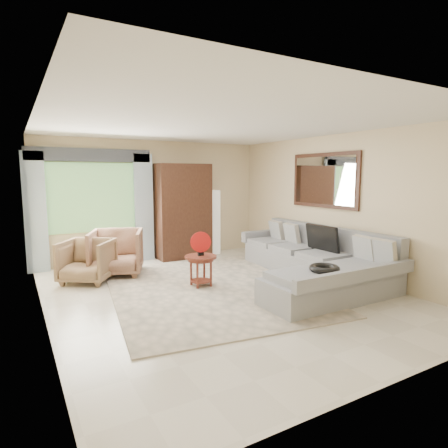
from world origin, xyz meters
TOP-DOWN VIEW (x-y plane):
  - ground at (0.00, 0.00)m, footprint 6.00×6.00m
  - area_rug at (-0.08, 0.34)m, footprint 3.53×4.38m
  - sectional_sofa at (1.78, -0.18)m, footprint 2.30×3.46m
  - tv_screen at (2.05, -0.07)m, footprint 0.14×0.74m
  - garden_hose at (1.00, -1.20)m, footprint 0.43×0.43m
  - coffee_table at (-0.11, 0.49)m, footprint 0.53×0.53m
  - red_disc at (-0.11, 0.49)m, footprint 0.32×0.16m
  - armchair_left at (-1.70, 1.74)m, footprint 1.12×1.13m
  - armchair_right at (-1.14, 1.95)m, footprint 1.19×1.21m
  - potted_plant at (-1.90, 2.53)m, footprint 0.55×0.49m
  - armoire at (0.55, 2.72)m, footprint 1.20×0.55m
  - floor_lamp at (1.35, 2.78)m, footprint 0.24×0.24m
  - window at (-1.35, 2.97)m, footprint 1.80×0.04m
  - curtain_left at (-2.40, 2.88)m, footprint 0.40×0.08m
  - curtain_right at (-0.30, 2.88)m, footprint 0.40×0.08m
  - valance at (-1.35, 2.90)m, footprint 2.40×0.12m
  - wall_mirror at (2.46, 0.35)m, footprint 0.05×1.70m

SIDE VIEW (x-z plane):
  - ground at x=0.00m, z-range 0.00..0.00m
  - area_rug at x=-0.08m, z-range 0.00..0.02m
  - potted_plant at x=-1.90m, z-range 0.00..0.55m
  - coffee_table at x=-0.11m, z-range 0.01..0.54m
  - sectional_sofa at x=1.78m, z-range -0.17..0.73m
  - armchair_left at x=-1.70m, z-range 0.00..0.75m
  - armchair_right at x=-1.14m, z-range 0.00..0.85m
  - garden_hose at x=1.00m, z-range 0.50..0.59m
  - tv_screen at x=2.05m, z-range 0.48..0.96m
  - floor_lamp at x=1.35m, z-range 0.00..1.50m
  - red_disc at x=-0.11m, z-range 0.59..0.93m
  - armoire at x=0.55m, z-range 0.00..2.10m
  - curtain_left at x=-2.40m, z-range 0.00..2.30m
  - curtain_right at x=-0.30m, z-range 0.00..2.30m
  - window at x=-1.35m, z-range 0.70..2.10m
  - wall_mirror at x=2.46m, z-range 1.22..2.27m
  - valance at x=-1.35m, z-range 2.12..2.38m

